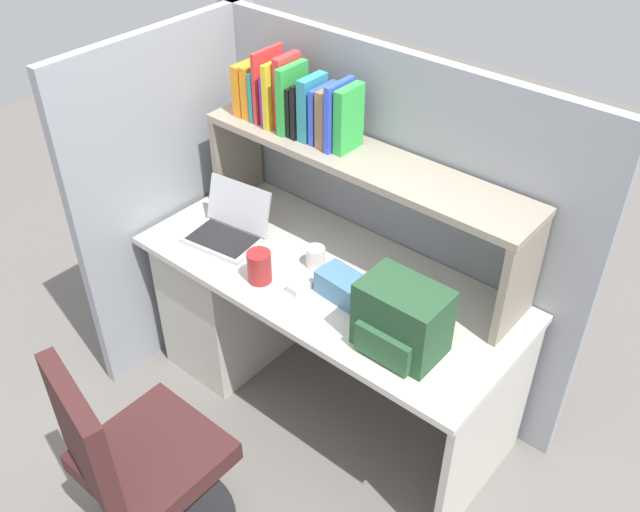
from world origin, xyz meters
The scene contains 13 objects.
ground_plane centered at (0.00, 0.00, 0.00)m, with size 8.00×8.00×0.00m, color slate.
desk centered at (-0.39, 0.00, 0.40)m, with size 1.60×0.70×0.73m.
cubicle_partition_rear centered at (0.00, 0.38, 0.78)m, with size 1.84×0.05×1.55m, color gray.
cubicle_partition_left centered at (-0.85, -0.05, 0.78)m, with size 0.05×1.06×1.55m, color gray.
overhead_hutch centered at (0.00, 0.20, 1.08)m, with size 1.44×0.28×0.45m.
reference_books_on_shelf centered at (-0.34, 0.20, 1.30)m, with size 0.56×0.18×0.30m.
laptop centered at (-0.49, -0.07, 0.78)m, with size 0.34×0.30×0.22m.
backpack centered at (0.45, -0.16, 0.86)m, with size 0.30×0.23×0.26m.
computer_mouse centered at (-0.02, -0.14, 0.75)m, with size 0.06×0.10×0.03m, color silver.
paper_cup centered at (-0.07, 0.01, 0.77)m, with size 0.08×0.08×0.09m, color white.
tissue_box centered at (0.14, -0.07, 0.78)m, with size 0.22×0.12×0.10m, color teal.
snack_canister centered at (-0.18, -0.20, 0.80)m, with size 0.10×0.10×0.13m, color maroon.
office_chair centered at (-0.05, -0.96, 0.39)m, with size 0.52×0.53×0.93m.
Camera 1 is at (1.38, -1.68, 2.48)m, focal length 39.17 mm.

